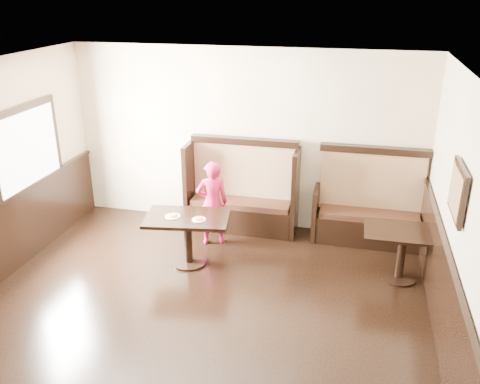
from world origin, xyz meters
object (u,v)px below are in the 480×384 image
(table_neighbor, at_px, (403,243))
(booth_neighbor, at_px, (369,211))
(booth_main, at_px, (242,197))
(child, at_px, (212,203))
(table_main, at_px, (188,228))

(table_neighbor, bearing_deg, booth_neighbor, 111.93)
(booth_main, bearing_deg, child, -116.35)
(table_main, distance_m, child, 0.69)
(table_main, xyz_separation_m, child, (0.16, 0.67, 0.10))
(booth_neighbor, bearing_deg, booth_main, 179.95)
(booth_neighbor, xyz_separation_m, table_neighbor, (0.42, -1.02, 0.04))
(table_neighbor, height_order, child, child)
(booth_main, height_order, table_neighbor, booth_main)
(booth_neighbor, bearing_deg, child, -164.59)
(booth_main, bearing_deg, table_neighbor, -23.33)
(table_main, relative_size, child, 0.94)
(booth_neighbor, xyz_separation_m, child, (-2.26, -0.62, 0.17))
(booth_main, bearing_deg, booth_neighbor, -0.05)
(booth_main, distance_m, table_main, 1.37)
(child, bearing_deg, table_neighbor, 147.52)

